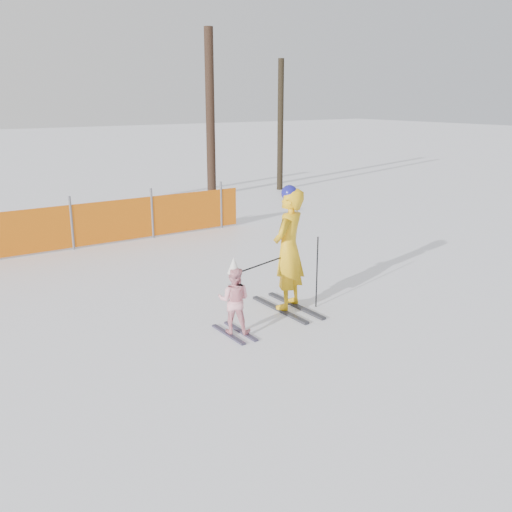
# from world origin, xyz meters

# --- Properties ---
(ground) EXTENTS (120.00, 120.00, 0.00)m
(ground) POSITION_xyz_m (0.00, 0.00, 0.00)
(ground) COLOR white
(ground) RESTS_ON ground
(adult) EXTENTS (0.87, 1.46, 2.09)m
(adult) POSITION_xyz_m (0.60, 0.44, 1.05)
(adult) COLOR black
(adult) RESTS_ON ground
(child) EXTENTS (0.62, 0.85, 1.19)m
(child) POSITION_xyz_m (-0.69, 0.06, 0.55)
(child) COLOR black
(child) RESTS_ON ground
(ski_poles) EXTENTS (1.64, 0.33, 1.22)m
(ski_poles) POSITION_xyz_m (0.53, 0.24, 0.77)
(ski_poles) COLOR black
(ski_poles) RESTS_ON ground
(tree_trunks) EXTENTS (12.33, 1.50, 5.68)m
(tree_trunks) POSITION_xyz_m (2.36, 10.55, 2.73)
(tree_trunks) COLOR black
(tree_trunks) RESTS_ON ground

